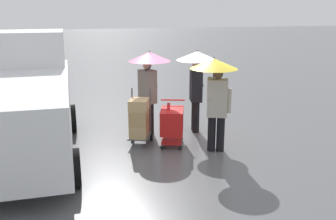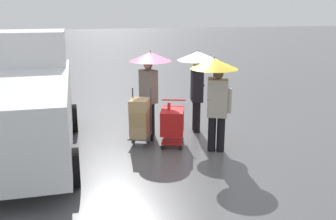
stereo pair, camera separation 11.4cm
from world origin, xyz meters
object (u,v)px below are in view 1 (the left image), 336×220
(pedestrian_pink_side, at_px, (197,72))
(shopping_cart_vendor, at_px, (172,122))
(pedestrian_black_side, at_px, (215,83))
(pedestrian_white_side, at_px, (149,73))
(hand_dolly_boxes, at_px, (139,119))
(cargo_van_parked_right, at_px, (23,103))

(pedestrian_pink_side, bearing_deg, shopping_cart_vendor, 45.28)
(shopping_cart_vendor, relative_size, pedestrian_pink_side, 0.49)
(pedestrian_black_side, height_order, pedestrian_white_side, same)
(pedestrian_pink_side, height_order, pedestrian_white_side, same)
(pedestrian_pink_side, height_order, pedestrian_black_side, same)
(shopping_cart_vendor, height_order, pedestrian_pink_side, pedestrian_pink_side)
(hand_dolly_boxes, xyz_separation_m, pedestrian_black_side, (-1.58, 0.75, 0.95))
(cargo_van_parked_right, xyz_separation_m, pedestrian_black_side, (-4.11, 0.70, 0.41))
(shopping_cart_vendor, distance_m, hand_dolly_boxes, 0.77)
(cargo_van_parked_right, relative_size, pedestrian_pink_side, 2.52)
(pedestrian_black_side, bearing_deg, pedestrian_pink_side, -89.57)
(hand_dolly_boxes, height_order, pedestrian_black_side, pedestrian_black_side)
(shopping_cart_vendor, xyz_separation_m, hand_dolly_boxes, (0.74, -0.19, 0.07))
(cargo_van_parked_right, xyz_separation_m, shopping_cart_vendor, (-3.27, 0.14, -0.61))
(shopping_cart_vendor, relative_size, pedestrian_black_side, 0.49)
(pedestrian_black_side, bearing_deg, shopping_cart_vendor, -33.27)
(pedestrian_pink_side, relative_size, pedestrian_white_side, 1.00)
(cargo_van_parked_right, distance_m, shopping_cart_vendor, 3.33)
(cargo_van_parked_right, bearing_deg, pedestrian_black_side, 170.39)
(cargo_van_parked_right, bearing_deg, pedestrian_white_side, -164.92)
(cargo_van_parked_right, bearing_deg, hand_dolly_boxes, -178.88)
(hand_dolly_boxes, xyz_separation_m, pedestrian_white_side, (-0.36, -0.73, 0.95))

